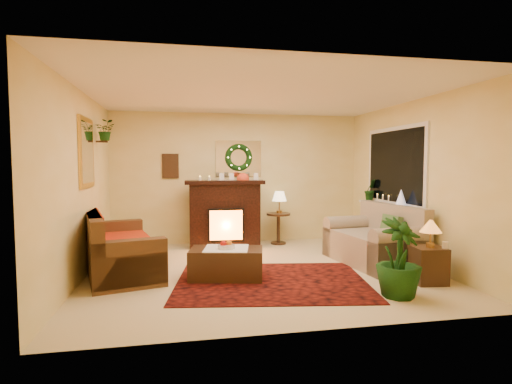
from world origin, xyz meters
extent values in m
plane|color=beige|center=(0.00, 0.00, 0.00)|extent=(5.00, 5.00, 0.00)
plane|color=white|center=(0.00, 0.00, 2.60)|extent=(5.00, 5.00, 0.00)
plane|color=#EFD88C|center=(0.00, 2.25, 1.30)|extent=(5.00, 5.00, 0.00)
plane|color=#EFD88C|center=(0.00, -2.25, 1.30)|extent=(5.00, 5.00, 0.00)
plane|color=#EFD88C|center=(-2.50, 0.00, 1.30)|extent=(4.50, 4.50, 0.00)
plane|color=#EFD88C|center=(2.50, 0.00, 1.30)|extent=(4.50, 4.50, 0.00)
cube|color=#4C0809|center=(0.03, -0.63, 0.01)|extent=(2.79, 2.27, 0.01)
cube|color=#44331E|center=(-2.04, 0.30, 0.43)|extent=(1.41, 2.25, 0.90)
cube|color=red|center=(-2.06, 0.49, 0.46)|extent=(0.83, 1.35, 0.02)
cube|color=black|center=(-0.34, 1.77, 0.55)|extent=(1.34, 0.48, 1.21)
sphere|color=red|center=(0.01, 1.73, 1.30)|extent=(0.24, 0.24, 0.24)
cylinder|color=white|center=(-0.80, 1.79, 1.26)|extent=(0.06, 0.06, 0.17)
cylinder|color=silver|center=(-0.62, 1.78, 1.26)|extent=(0.06, 0.06, 0.18)
cube|color=white|center=(0.00, 2.23, 1.70)|extent=(0.92, 0.02, 0.72)
torus|color=#194719|center=(0.00, 2.19, 1.72)|extent=(0.55, 0.11, 0.55)
cube|color=#381E11|center=(-1.35, 2.23, 1.55)|extent=(0.32, 0.03, 0.48)
cube|color=gold|center=(-2.48, 0.30, 1.75)|extent=(0.03, 0.84, 1.00)
imported|color=#194719|center=(-2.34, 1.05, 1.97)|extent=(0.33, 0.28, 0.36)
cube|color=gray|center=(1.84, 0.06, 0.42)|extent=(1.14, 1.72, 0.94)
cube|color=white|center=(2.48, 0.55, 1.55)|extent=(0.03, 1.86, 1.36)
cube|color=black|center=(2.47, 0.55, 1.55)|extent=(0.02, 1.70, 1.22)
cube|color=white|center=(2.38, 0.55, 0.87)|extent=(0.22, 1.86, 0.04)
cone|color=white|center=(2.36, 0.12, 1.04)|extent=(0.19, 0.19, 0.28)
imported|color=black|center=(2.40, 1.25, 1.08)|extent=(0.30, 0.24, 0.55)
cylinder|color=#3A1E0B|center=(0.74, 1.86, 0.32)|extent=(0.63, 0.63, 0.61)
cone|color=#FFE2A5|center=(0.77, 1.89, 0.88)|extent=(0.29, 0.29, 0.44)
cube|color=#472C1B|center=(2.08, -1.06, 0.27)|extent=(0.44, 0.44, 0.48)
cone|color=orange|center=(2.08, -1.08, 0.74)|extent=(0.28, 0.28, 0.42)
cube|color=#562B1E|center=(-0.55, -0.35, 0.21)|extent=(1.09, 0.74, 0.42)
cylinder|color=silver|center=(-0.56, -0.38, 0.45)|extent=(0.24, 0.24, 0.05)
imported|color=#195115|center=(1.38, -1.50, 0.45)|extent=(2.07, 2.07, 2.82)
camera|label=1|loc=(-1.17, -5.78, 1.59)|focal=28.00mm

